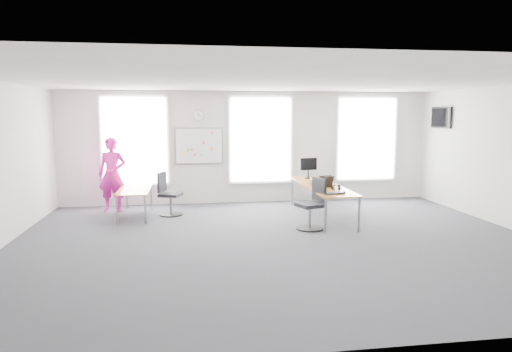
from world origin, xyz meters
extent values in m
plane|color=#29282E|center=(0.00, 0.00, 0.00)|extent=(10.00, 10.00, 0.00)
plane|color=white|center=(0.00, 0.00, 3.00)|extent=(10.00, 10.00, 0.00)
plane|color=silver|center=(0.00, 4.00, 1.50)|extent=(10.00, 0.00, 10.00)
plane|color=silver|center=(0.00, -4.00, 1.50)|extent=(10.00, 0.00, 10.00)
cube|color=white|center=(-3.00, 3.97, 1.70)|extent=(1.60, 0.06, 2.20)
cube|color=white|center=(0.30, 3.97, 1.70)|extent=(1.60, 0.06, 2.20)
cube|color=white|center=(3.30, 3.97, 1.70)|extent=(1.60, 0.06, 2.20)
cube|color=#D17F39|center=(1.42, 1.96, 0.74)|extent=(0.82, 3.09, 0.03)
cylinder|color=gray|center=(1.07, 0.47, 0.36)|extent=(0.05, 0.05, 0.72)
cylinder|color=gray|center=(1.77, 0.47, 0.36)|extent=(0.05, 0.05, 0.72)
cylinder|color=gray|center=(1.07, 3.44, 0.36)|extent=(0.05, 0.05, 0.72)
cylinder|color=gray|center=(1.77, 3.44, 0.36)|extent=(0.05, 0.05, 0.72)
cube|color=#D17F39|center=(-2.90, 2.70, 0.64)|extent=(0.72, 1.80, 0.03)
cylinder|color=gray|center=(-3.20, 1.86, 0.32)|extent=(0.05, 0.05, 0.63)
cylinder|color=gray|center=(-2.60, 1.86, 0.32)|extent=(0.05, 0.05, 0.63)
cylinder|color=gray|center=(-3.20, 3.54, 0.32)|extent=(0.05, 0.05, 0.63)
cylinder|color=gray|center=(-2.60, 3.54, 0.32)|extent=(0.05, 0.05, 0.63)
cylinder|color=black|center=(0.85, 0.86, 0.02)|extent=(0.57, 0.57, 0.03)
cylinder|color=gray|center=(0.85, 0.86, 0.26)|extent=(0.07, 0.07, 0.46)
cube|color=black|center=(0.85, 0.86, 0.52)|extent=(0.61, 0.61, 0.08)
cube|color=black|center=(1.06, 0.93, 0.82)|extent=(0.20, 0.45, 0.49)
cylinder|color=black|center=(-2.07, 2.65, 0.02)|extent=(0.55, 0.55, 0.03)
cylinder|color=gray|center=(-2.07, 2.65, 0.25)|extent=(0.06, 0.06, 0.44)
cube|color=black|center=(-2.07, 2.65, 0.50)|extent=(0.60, 0.60, 0.07)
cube|color=black|center=(-2.27, 2.72, 0.79)|extent=(0.20, 0.43, 0.48)
imported|color=#E01B9A|center=(-3.49, 3.29, 0.92)|extent=(0.73, 0.55, 1.84)
cube|color=white|center=(-1.35, 3.97, 1.55)|extent=(1.20, 0.03, 0.90)
cylinder|color=gray|center=(-1.35, 3.97, 2.35)|extent=(0.30, 0.04, 0.30)
cube|color=black|center=(4.95, 3.00, 2.30)|extent=(0.06, 0.90, 0.55)
cube|color=black|center=(1.32, 0.75, 0.76)|extent=(0.48, 0.27, 0.02)
ellipsoid|color=black|center=(1.58, 0.84, 0.77)|extent=(0.10, 0.13, 0.04)
cylinder|color=black|center=(1.46, 1.13, 0.75)|extent=(0.07, 0.07, 0.01)
cylinder|color=black|center=(1.47, 1.27, 0.80)|extent=(0.04, 0.09, 0.09)
cylinder|color=black|center=(1.61, 1.27, 0.80)|extent=(0.04, 0.09, 0.09)
cylinder|color=gold|center=(1.47, 1.27, 0.80)|extent=(0.01, 0.10, 0.10)
cube|color=black|center=(1.54, 1.27, 0.85)|extent=(0.17, 0.02, 0.02)
cube|color=black|center=(1.42, 1.64, 0.88)|extent=(0.33, 0.17, 0.26)
cube|color=#FF4E04|center=(1.42, 1.56, 0.87)|extent=(0.32, 0.18, 0.24)
cube|color=black|center=(1.42, 1.55, 0.88)|extent=(0.34, 0.19, 0.26)
cube|color=beige|center=(1.37, 2.13, 0.81)|extent=(0.42, 0.36, 0.12)
cylinder|color=black|center=(1.40, 3.10, 0.76)|extent=(0.19, 0.19, 0.02)
cylinder|color=black|center=(1.40, 3.10, 0.86)|extent=(0.04, 0.04, 0.19)
cube|color=black|center=(1.40, 3.08, 1.12)|extent=(0.47, 0.14, 0.32)
cube|color=black|center=(1.40, 3.06, 1.12)|extent=(0.43, 0.10, 0.28)
camera|label=1|loc=(-1.65, -8.18, 2.40)|focal=32.00mm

